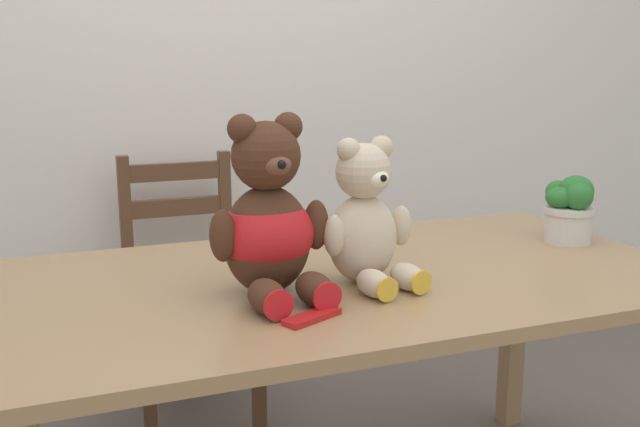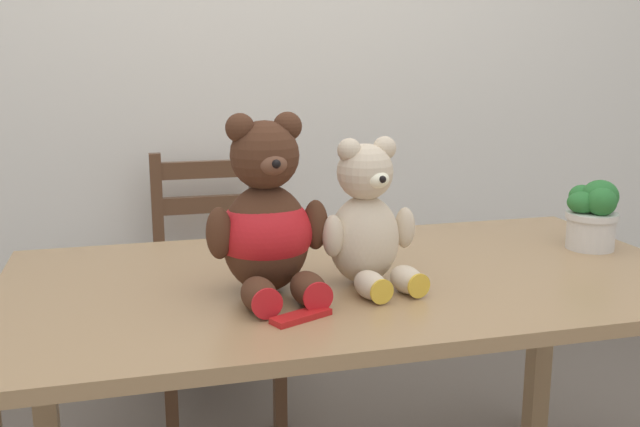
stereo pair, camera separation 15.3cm
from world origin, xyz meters
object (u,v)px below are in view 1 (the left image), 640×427
Objects in this scene: potted_plant at (569,208)px; teddy_bear_right at (367,221)px; wooden_chair_behind at (187,285)px; chocolate_bar at (312,317)px; teddy_bear_left at (269,224)px.

teddy_bear_right is at bearing -168.74° from potted_plant.
wooden_chair_behind is 2.70× the size of teddy_bear_right.
teddy_bear_right reaches higher than chocolate_bar.
chocolate_bar is (-0.19, -0.18, -0.13)m from teddy_bear_right.
teddy_bear_right is 0.68m from potted_plant.
teddy_bear_left reaches higher than chocolate_bar.
potted_plant is (0.66, 0.13, -0.05)m from teddy_bear_right.
wooden_chair_behind is 1.15m from chocolate_bar.
potted_plant reaches higher than wooden_chair_behind.
teddy_bear_left is at bearing 90.72° from wooden_chair_behind.
potted_plant is at bearing -177.63° from teddy_bear_left.
wooden_chair_behind is 2.29× the size of teddy_bear_left.
teddy_bear_left is 0.23m from chocolate_bar.
chocolate_bar is (0.03, -0.18, -0.15)m from teddy_bear_left.
wooden_chair_behind is at bearing -95.22° from teddy_bear_left.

